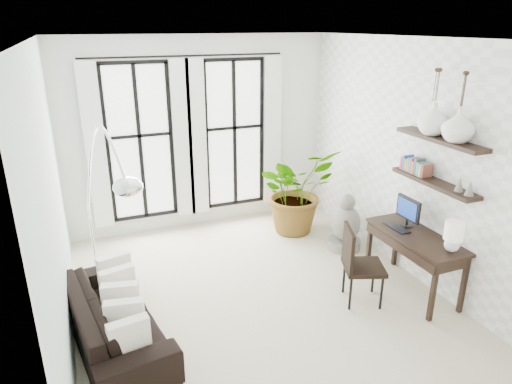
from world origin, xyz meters
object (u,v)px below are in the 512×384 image
plant (296,191)px  arc_lamp (102,167)px  desk (418,241)px  buddha (345,226)px  sofa (114,317)px  desk_chair (357,260)px

plant → arc_lamp: (-3.07, -1.05, 1.07)m
plant → arc_lamp: 3.42m
plant → desk: plant is taller
buddha → arc_lamp: bearing=-177.9°
buddha → sofa: bearing=-164.9°
arc_lamp → buddha: arc_lamp is taller
desk → arc_lamp: (-3.64, 1.28, 1.04)m
sofa → plant: (3.17, 1.89, 0.41)m
sofa → arc_lamp: 1.71m
plant → desk_chair: (-0.25, -2.22, -0.14)m
desk_chair → arc_lamp: arc_lamp is taller
desk → arc_lamp: bearing=160.7°
sofa → plant: plant is taller
arc_lamp → buddha: 3.76m
sofa → buddha: size_ratio=2.28×
sofa → desk_chair: desk_chair is taller
plant → buddha: size_ratio=1.57×
sofa → buddha: bearing=-83.8°
plant → desk: 2.40m
sofa → desk: (3.74, -0.44, 0.45)m
plant → desk_chair: plant is taller
desk → desk_chair: bearing=172.2°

